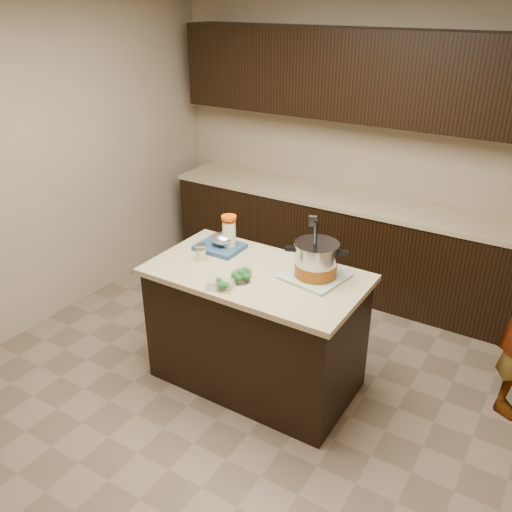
{
  "coord_description": "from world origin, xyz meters",
  "views": [
    {
      "loc": [
        1.7,
        -2.72,
        2.59
      ],
      "look_at": [
        0.0,
        0.0,
        1.02
      ],
      "focal_mm": 38.0,
      "sensor_mm": 36.0,
      "label": 1
    }
  ],
  "objects": [
    {
      "name": "room_shell",
      "position": [
        0.0,
        0.0,
        1.71
      ],
      "size": [
        4.04,
        4.04,
        2.72
      ],
      "color": "tan",
      "rests_on": "ground"
    },
    {
      "name": "dish_towel",
      "position": [
        0.37,
        0.14,
        0.91
      ],
      "size": [
        0.42,
        0.42,
        0.02
      ],
      "primitive_type": "cube",
      "rotation": [
        0.0,
        0.0,
        -0.17
      ],
      "color": "#628358",
      "rests_on": "island"
    },
    {
      "name": "broccoli_tub_right",
      "position": [
        -0.04,
        -0.09,
        0.92
      ],
      "size": [
        0.12,
        0.12,
        0.05
      ],
      "rotation": [
        0.0,
        0.0,
        0.18
      ],
      "color": "silver",
      "rests_on": "island"
    },
    {
      "name": "back_cabinets",
      "position": [
        0.0,
        1.74,
        0.94
      ],
      "size": [
        3.6,
        0.63,
        2.33
      ],
      "color": "black",
      "rests_on": "ground"
    },
    {
      "name": "broccoli_tub_rect",
      "position": [
        -0.08,
        -0.31,
        0.93
      ],
      "size": [
        0.18,
        0.15,
        0.06
      ],
      "rotation": [
        0.0,
        0.0,
        0.2
      ],
      "color": "silver",
      "rests_on": "island"
    },
    {
      "name": "ground_plane",
      "position": [
        0.0,
        0.0,
        0.0
      ],
      "size": [
        4.0,
        4.0,
        0.0
      ],
      "primitive_type": "plane",
      "color": "brown",
      "rests_on": "ground"
    },
    {
      "name": "stock_pot",
      "position": [
        0.37,
        0.14,
        1.02
      ],
      "size": [
        0.4,
        0.38,
        0.41
      ],
      "rotation": [
        0.0,
        0.0,
        0.36
      ],
      "color": "#B7B7BC",
      "rests_on": "dish_towel"
    },
    {
      "name": "mason_jar",
      "position": [
        -0.42,
        -0.04,
        0.96
      ],
      "size": [
        0.08,
        0.08,
        0.12
      ],
      "rotation": [
        0.0,
        0.0,
        0.01
      ],
      "color": "#E6E48C",
      "rests_on": "island"
    },
    {
      "name": "blue_tray",
      "position": [
        -0.41,
        0.17,
        0.94
      ],
      "size": [
        0.32,
        0.26,
        0.12
      ],
      "rotation": [
        0.0,
        0.0,
        -0.0
      ],
      "color": "navy",
      "rests_on": "island"
    },
    {
      "name": "lemonade_pitcher",
      "position": [
        -0.35,
        0.19,
        1.02
      ],
      "size": [
        0.13,
        0.13,
        0.26
      ],
      "rotation": [
        0.0,
        0.0,
        0.29
      ],
      "color": "#E6E48C",
      "rests_on": "island"
    },
    {
      "name": "broccoli_tub_left",
      "position": [
        -0.02,
        -0.16,
        0.93
      ],
      "size": [
        0.14,
        0.14,
        0.06
      ],
      "rotation": [
        0.0,
        0.0,
        -0.08
      ],
      "color": "silver",
      "rests_on": "island"
    },
    {
      "name": "island",
      "position": [
        0.0,
        0.0,
        0.45
      ],
      "size": [
        1.46,
        0.81,
        0.9
      ],
      "color": "black",
      "rests_on": "ground"
    }
  ]
}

